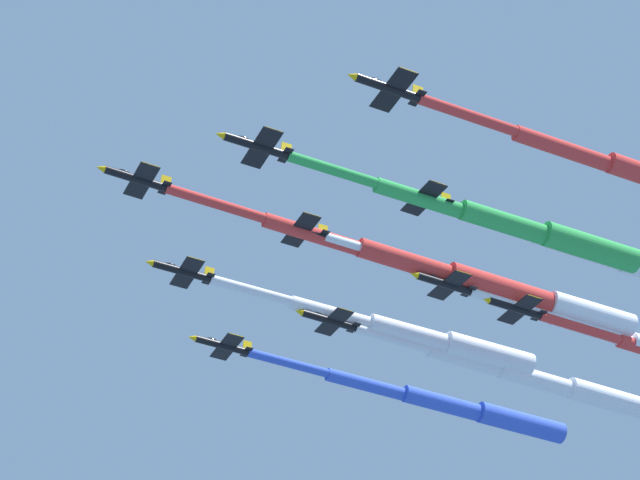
% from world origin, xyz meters
% --- Properties ---
extents(jet_lead, '(16.18, 68.39, 4.14)m').
position_xyz_m(jet_lead, '(-2.27, -14.50, 209.99)').
color(jet_lead, black).
extents(jet_port_inner, '(15.98, 60.98, 4.06)m').
position_xyz_m(jet_port_inner, '(-18.11, -18.79, 207.22)').
color(jet_port_inner, black).
extents(jet_starboard_inner, '(16.20, 61.55, 4.07)m').
position_xyz_m(jet_starboard_inner, '(10.13, -23.58, 209.46)').
color(jet_starboard_inner, black).
extents(jet_port_mid, '(15.53, 59.29, 4.07)m').
position_xyz_m(jet_port_mid, '(-5.39, -31.25, 209.82)').
color(jet_port_mid, black).
extents(jet_port_outer, '(16.30, 64.96, 4.06)m').
position_xyz_m(jet_port_outer, '(22.49, -39.38, 210.08)').
color(jet_port_outer, black).
extents(jet_trail_port, '(14.93, 60.59, 4.12)m').
position_xyz_m(jet_trail_port, '(7.43, -45.67, 208.05)').
color(jet_trail_port, black).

